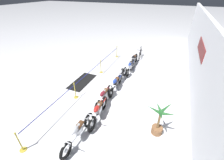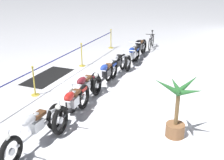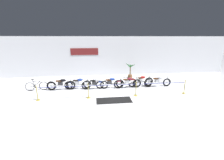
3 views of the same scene
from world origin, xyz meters
TOP-DOWN VIEW (x-y plane):
  - ground_plane at (0.00, 0.00)m, footprint 120.00×120.00m
  - motorcycle_black_0 at (-3.96, 0.63)m, footprint 2.26×0.62m
  - motorcycle_blue_1 at (-2.64, 0.74)m, footprint 2.17×0.62m
  - motorcycle_silver_2 at (-1.25, 0.51)m, footprint 2.18×0.62m
  - motorcycle_blue_3 at (-0.00, 0.58)m, footprint 2.38×0.62m
  - motorcycle_maroon_4 at (1.45, 0.46)m, footprint 2.33×0.62m
  - motorcycle_red_5 at (2.65, 0.72)m, footprint 2.28×0.62m
  - motorcycle_silver_6 at (4.07, 0.50)m, footprint 2.39×0.62m
  - bicycle at (-5.88, 0.74)m, footprint 1.70×0.48m
  - potted_palm_left_of_row at (2.40, 3.56)m, footprint 1.11×1.20m
  - stanchion_far_left at (-1.29, -1.32)m, footprint 10.58×0.28m
  - stanchion_mid_left at (-1.75, -1.32)m, footprint 0.28×0.28m
  - stanchion_mid_right at (1.65, -1.32)m, footprint 0.28×0.28m
  - floor_banner at (-0.03, -1.95)m, footprint 2.38×1.10m

SIDE VIEW (x-z plane):
  - ground_plane at x=0.00m, z-range 0.00..0.00m
  - floor_banner at x=-0.03m, z-range 0.00..0.01m
  - stanchion_mid_left at x=-1.75m, z-range -0.17..0.88m
  - stanchion_mid_right at x=1.65m, z-range -0.17..0.88m
  - bicycle at x=-5.88m, z-range -0.10..0.85m
  - motorcycle_blue_1 at x=-2.64m, z-range 0.00..0.91m
  - motorcycle_blue_3 at x=0.00m, z-range 0.00..0.92m
  - motorcycle_silver_6 at x=4.07m, z-range -0.01..0.92m
  - motorcycle_silver_2 at x=-1.25m, z-range 0.00..0.92m
  - motorcycle_black_0 at x=-3.96m, z-range -0.01..0.94m
  - motorcycle_maroon_4 at x=1.45m, z-range 0.00..0.94m
  - motorcycle_red_5 at x=2.65m, z-range 0.00..0.96m
  - stanchion_far_left at x=-1.29m, z-range 0.21..1.27m
  - potted_palm_left_of_row at x=2.40m, z-range -0.07..1.57m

